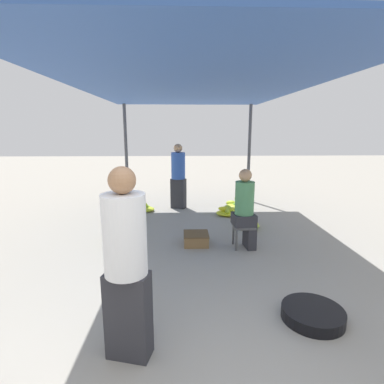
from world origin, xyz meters
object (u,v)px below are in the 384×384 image
at_px(vendor_foreground, 126,263).
at_px(vendor_seated, 245,208).
at_px(basin_black, 313,314).
at_px(shopper_walking_mid, 178,175).
at_px(banana_pile_left_1, 131,218).
at_px(banana_pile_left_0, 121,236).
at_px(banana_pile_right_1, 250,223).
at_px(banana_pile_left_2, 145,208).
at_px(crate_near, 196,239).
at_px(banana_pile_right_3, 238,204).
at_px(banana_pile_right_0, 228,211).
at_px(stool, 243,229).

xyz_separation_m(vendor_foreground, vendor_seated, (1.45, 2.32, -0.18)).
distance_m(basin_black, shopper_walking_mid, 4.70).
xyz_separation_m(vendor_foreground, banana_pile_left_1, (-0.63, 3.86, -0.78)).
bearing_deg(banana_pile_left_0, banana_pile_right_1, 14.88).
xyz_separation_m(banana_pile_left_2, crate_near, (1.11, -2.14, 0.03)).
distance_m(banana_pile_left_1, banana_pile_left_2, 0.78).
bearing_deg(banana_pile_left_1, banana_pile_left_0, -88.45).
bearing_deg(banana_pile_right_3, banana_pile_right_0, -118.83).
xyz_separation_m(banana_pile_left_0, crate_near, (1.28, -0.16, -0.01)).
relative_size(basin_black, banana_pile_right_1, 1.37).
relative_size(banana_pile_right_3, crate_near, 1.45).
distance_m(vendor_foreground, vendor_seated, 2.74).
bearing_deg(banana_pile_left_0, banana_pile_right_0, 36.99).
bearing_deg(shopper_walking_mid, basin_black, -72.53).
distance_m(basin_black, banana_pile_left_1, 4.19).
bearing_deg(vendor_seated, banana_pile_right_1, 72.09).
distance_m(basin_black, banana_pile_left_0, 3.24).
xyz_separation_m(stool, banana_pile_right_1, (0.32, 0.94, -0.21)).
bearing_deg(shopper_walking_mid, banana_pile_right_1, -48.69).
xyz_separation_m(banana_pile_left_1, banana_pile_right_0, (2.10, 0.33, 0.03)).
bearing_deg(banana_pile_right_0, crate_near, -114.58).
bearing_deg(vendor_foreground, vendor_seated, 58.03).
distance_m(banana_pile_left_0, banana_pile_left_2, 1.98).
distance_m(stool, banana_pile_right_1, 1.02).
distance_m(stool, banana_pile_left_2, 2.96).
xyz_separation_m(banana_pile_right_3, crate_near, (-1.14, -2.35, 0.01)).
height_order(banana_pile_left_2, banana_pile_right_1, banana_pile_right_1).
xyz_separation_m(basin_black, banana_pile_right_3, (0.06, 4.41, 0.02)).
bearing_deg(banana_pile_left_2, banana_pile_right_1, -31.60).
distance_m(crate_near, shopper_walking_mid, 2.50).
relative_size(stool, banana_pile_right_3, 0.64).
distance_m(banana_pile_left_0, banana_pile_right_1, 2.44).
bearing_deg(vendor_seated, banana_pile_right_0, 89.58).
xyz_separation_m(vendor_foreground, banana_pile_left_0, (-0.60, 2.64, -0.73)).
xyz_separation_m(vendor_foreground, basin_black, (1.75, 0.42, -0.78)).
bearing_deg(vendor_seated, shopper_walking_mid, 113.31).
bearing_deg(vendor_seated, banana_pile_left_2, 129.46).
xyz_separation_m(banana_pile_left_1, crate_near, (1.31, -1.39, 0.04)).
bearing_deg(crate_near, banana_pile_left_0, 172.66).
relative_size(stool, banana_pile_left_0, 0.88).
height_order(banana_pile_left_1, banana_pile_right_1, banana_pile_right_1).
distance_m(vendor_seated, shopper_walking_mid, 2.76).
height_order(stool, basin_black, stool).
xyz_separation_m(vendor_seated, banana_pile_left_1, (-2.08, 1.54, -0.61)).
distance_m(basin_black, banana_pile_right_0, 3.79).
xyz_separation_m(banana_pile_right_0, crate_near, (-0.79, -1.72, 0.01)).
relative_size(stool, basin_black, 0.62).
distance_m(vendor_foreground, banana_pile_left_1, 3.99).
relative_size(vendor_seated, banana_pile_right_3, 2.14).
relative_size(vendor_foreground, banana_pile_right_3, 2.69).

